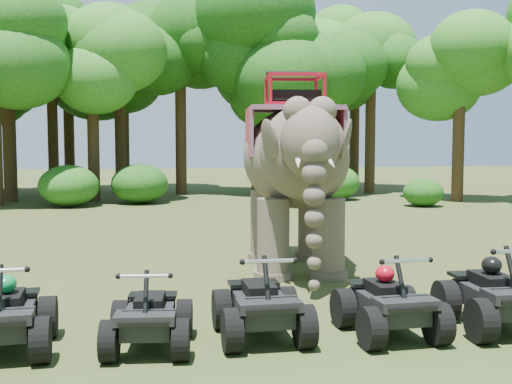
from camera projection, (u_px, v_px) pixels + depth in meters
ground at (268, 303)px, 11.50m from camera, size 110.00×110.00×0.00m
elephant at (294, 170)px, 14.42m from camera, size 2.92×5.56×4.48m
atv_0 at (5, 306)px, 8.78m from camera, size 1.35×1.80×1.29m
atv_1 at (149, 307)px, 8.93m from camera, size 1.34×1.72×1.18m
atv_2 at (261, 295)px, 9.41m from camera, size 1.28×1.75×1.30m
atv_3 at (389, 294)px, 9.52m from camera, size 1.32×1.77×1.28m
atv_4 at (496, 286)px, 9.83m from camera, size 1.42×1.90×1.37m
tree_0 at (181, 104)px, 34.29m from camera, size 6.77×6.77×9.67m
tree_1 at (274, 120)px, 35.44m from camera, size 5.60×5.60×8.00m
tree_2 at (371, 113)px, 34.86m from camera, size 6.14×6.14×8.77m
tree_3 at (459, 112)px, 30.13m from camera, size 5.92×5.92×8.46m
tree_26 at (93, 111)px, 30.38m from camera, size 6.01×6.01×8.58m
tree_29 at (8, 88)px, 30.08m from camera, size 7.46×7.46×10.66m
tree_31 at (123, 96)px, 36.36m from camera, size 7.56×7.56×10.79m
tree_32 at (257, 95)px, 34.20m from camera, size 7.44×7.44×10.63m
tree_33 at (120, 110)px, 34.53m from camera, size 6.33×6.33×9.05m
tree_36 at (287, 112)px, 33.55m from camera, size 6.13×6.13×8.75m
tree_39 at (68, 105)px, 36.74m from camera, size 6.85×6.85×9.78m
tree_41 at (52, 114)px, 34.63m from camera, size 6.04×6.04×8.63m
tree_42 at (355, 106)px, 38.73m from camera, size 6.93×6.93×9.90m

